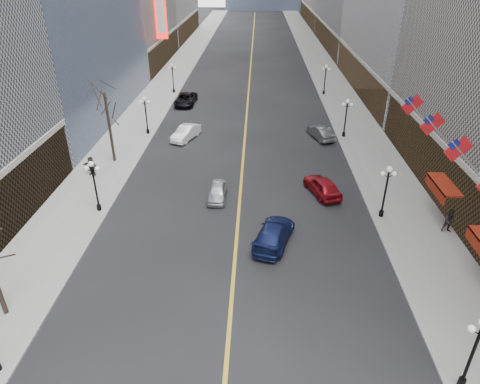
# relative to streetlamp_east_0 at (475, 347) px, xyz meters

# --- Properties ---
(sidewalk_east) EXTENTS (6.00, 230.00, 0.15)m
(sidewalk_east) POSITION_rel_streetlamp_east_0_xyz_m (2.20, 56.00, -2.83)
(sidewalk_east) COLOR gray
(sidewalk_east) RESTS_ON ground
(sidewalk_west) EXTENTS (6.00, 230.00, 0.15)m
(sidewalk_west) POSITION_rel_streetlamp_east_0_xyz_m (-25.80, 56.00, -2.83)
(sidewalk_west) COLOR gray
(sidewalk_west) RESTS_ON ground
(lane_line) EXTENTS (0.25, 200.00, 0.02)m
(lane_line) POSITION_rel_streetlamp_east_0_xyz_m (-11.80, 66.00, -2.89)
(lane_line) COLOR gold
(lane_line) RESTS_ON ground
(streetlamp_east_0) EXTENTS (1.26, 0.44, 4.52)m
(streetlamp_east_0) POSITION_rel_streetlamp_east_0_xyz_m (0.00, 0.00, 0.00)
(streetlamp_east_0) COLOR black
(streetlamp_east_0) RESTS_ON sidewalk_east
(streetlamp_east_1) EXTENTS (1.26, 0.44, 4.52)m
(streetlamp_east_1) POSITION_rel_streetlamp_east_0_xyz_m (0.00, 16.00, 0.00)
(streetlamp_east_1) COLOR black
(streetlamp_east_1) RESTS_ON sidewalk_east
(streetlamp_east_2) EXTENTS (1.26, 0.44, 4.52)m
(streetlamp_east_2) POSITION_rel_streetlamp_east_0_xyz_m (0.00, 34.00, 0.00)
(streetlamp_east_2) COLOR black
(streetlamp_east_2) RESTS_ON sidewalk_east
(streetlamp_east_3) EXTENTS (1.26, 0.44, 4.52)m
(streetlamp_east_3) POSITION_rel_streetlamp_east_0_xyz_m (0.00, 52.00, 0.00)
(streetlamp_east_3) COLOR black
(streetlamp_east_3) RESTS_ON sidewalk_east
(streetlamp_west_1) EXTENTS (1.26, 0.44, 4.52)m
(streetlamp_west_1) POSITION_rel_streetlamp_east_0_xyz_m (-23.60, 16.00, 0.00)
(streetlamp_west_1) COLOR black
(streetlamp_west_1) RESTS_ON sidewalk_west
(streetlamp_west_2) EXTENTS (1.26, 0.44, 4.52)m
(streetlamp_west_2) POSITION_rel_streetlamp_east_0_xyz_m (-23.60, 34.00, 0.00)
(streetlamp_west_2) COLOR black
(streetlamp_west_2) RESTS_ON sidewalk_west
(streetlamp_west_3) EXTENTS (1.26, 0.44, 4.52)m
(streetlamp_west_3) POSITION_rel_streetlamp_east_0_xyz_m (-23.60, 52.00, 0.00)
(streetlamp_west_3) COLOR black
(streetlamp_west_3) RESTS_ON sidewalk_west
(flag_3) EXTENTS (2.87, 0.12, 2.87)m
(flag_3) POSITION_rel_streetlamp_east_0_xyz_m (3.51, 13.00, 4.39)
(flag_3) COLOR #B2B2B7
(flag_3) RESTS_ON ground
(flag_4) EXTENTS (2.87, 0.12, 2.87)m
(flag_4) POSITION_rel_streetlamp_east_0_xyz_m (3.51, 18.00, 4.39)
(flag_4) COLOR #B2B2B7
(flag_4) RESTS_ON ground
(flag_5) EXTENTS (2.87, 0.12, 2.87)m
(flag_5) POSITION_rel_streetlamp_east_0_xyz_m (3.51, 23.00, 4.39)
(flag_5) COLOR #B2B2B7
(flag_5) RESTS_ON ground
(awning_c) EXTENTS (1.40, 4.00, 0.93)m
(awning_c) POSITION_rel_streetlamp_east_0_xyz_m (4.30, 16.00, 0.18)
(awning_c) COLOR maroon
(awning_c) RESTS_ON ground
(theatre_marquee) EXTENTS (2.00, 0.55, 12.00)m
(theatre_marquee) POSITION_rel_streetlamp_east_0_xyz_m (-27.68, 66.00, 9.10)
(theatre_marquee) COLOR red
(theatre_marquee) RESTS_ON ground
(tree_west_far) EXTENTS (3.60, 3.60, 7.92)m
(tree_west_far) POSITION_rel_streetlamp_east_0_xyz_m (-25.30, 26.00, 3.34)
(tree_west_far) COLOR #2D231C
(tree_west_far) RESTS_ON sidewalk_west
(car_nb_near) EXTENTS (1.68, 4.00, 1.35)m
(car_nb_near) POSITION_rel_streetlamp_east_0_xyz_m (-13.80, 18.67, -2.23)
(car_nb_near) COLOR #B3B5BC
(car_nb_near) RESTS_ON ground
(car_nb_mid) EXTENTS (3.24, 5.10, 1.59)m
(car_nb_mid) POSITION_rel_streetlamp_east_0_xyz_m (-18.73, 32.68, -2.11)
(car_nb_mid) COLOR white
(car_nb_mid) RESTS_ON ground
(car_nb_far) EXTENTS (2.90, 5.93, 1.62)m
(car_nb_far) POSITION_rel_streetlamp_east_0_xyz_m (-20.80, 46.14, -2.09)
(car_nb_far) COLOR black
(car_nb_far) RESTS_ON ground
(car_sb_near) EXTENTS (3.77, 6.01, 1.62)m
(car_sb_near) POSITION_rel_streetlamp_east_0_xyz_m (-8.99, 12.06, -2.09)
(car_sb_near) COLOR #131C48
(car_sb_near) RESTS_ON ground
(car_sb_mid) EXTENTS (3.43, 5.20, 1.64)m
(car_sb_mid) POSITION_rel_streetlamp_east_0_xyz_m (-4.39, 19.85, -2.08)
(car_sb_mid) COLOR maroon
(car_sb_mid) RESTS_ON ground
(car_sb_far) EXTENTS (3.06, 4.95, 1.54)m
(car_sb_far) POSITION_rel_streetlamp_east_0_xyz_m (-2.80, 33.54, -2.13)
(car_sb_far) COLOR #4D5355
(car_sb_far) RESTS_ON ground
(ped_east_walk) EXTENTS (0.98, 0.58, 1.94)m
(ped_east_walk) POSITION_rel_streetlamp_east_0_xyz_m (4.60, 13.89, -1.78)
(ped_east_walk) COLOR black
(ped_east_walk) RESTS_ON sidewalk_east
(ped_west_far) EXTENTS (1.83, 1.17, 1.91)m
(ped_west_far) POSITION_rel_streetlamp_east_0_xyz_m (-26.46, 22.58, -1.80)
(ped_west_far) COLOR black
(ped_west_far) RESTS_ON sidewalk_west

